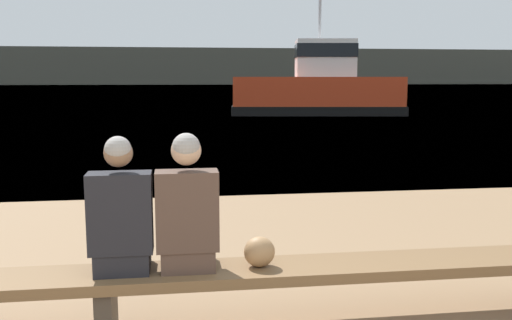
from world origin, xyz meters
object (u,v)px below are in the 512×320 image
Objects in this scene: bench_main at (105,284)px; tugboat_red at (318,91)px; person_right at (187,212)px; person_left at (121,216)px; shopping_bag at (259,252)px.

bench_main is 0.86× the size of tugboat_red.
bench_main is 7.56× the size of person_right.
person_left is (0.12, 0.00, 0.49)m from bench_main.
bench_main is at bearing -179.79° from person_right.
shopping_bag is at bearing 173.23° from tugboat_red.
bench_main is 1.12m from shopping_bag.
person_left is at bearing 171.05° from tugboat_red.
person_right is at bearing -0.12° from person_left.
person_right is (0.46, -0.00, 0.01)m from person_left.
person_right is 4.36× the size of shopping_bag.
person_right is at bearing 172.07° from tugboat_red.
person_right reaches higher than shopping_bag.
bench_main is 7.67× the size of person_left.
person_left reaches higher than shopping_bag.
bench_main is 25.03m from tugboat_red.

